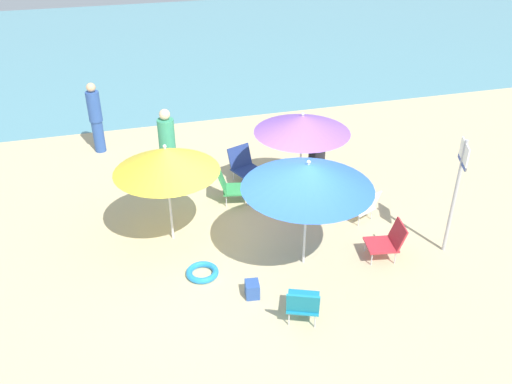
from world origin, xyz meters
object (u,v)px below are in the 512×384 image
umbrella_blue (308,176)px  umbrella_purple (302,124)px  beach_chair_b (388,240)px  person_b (168,149)px  person_a (316,154)px  warning_sign (458,181)px  beach_chair_e (363,206)px  beach_chair_c (303,303)px  person_c (96,117)px  swim_ring (202,272)px  beach_chair_d (230,186)px  beach_bag (252,289)px  beach_chair_a (244,164)px  umbrella_yellow (166,160)px

umbrella_blue → umbrella_purple: bearing=72.3°
beach_chair_b → person_b: bearing=-36.8°
person_a → warning_sign: (1.08, -3.27, 0.93)m
umbrella_purple → beach_chair_e: size_ratio=2.54×
beach_chair_b → warning_sign: size_ratio=0.32×
beach_chair_c → person_c: bearing=44.5°
swim_ring → person_c: bearing=105.5°
person_b → warning_sign: warning_sign is taller
umbrella_blue → person_a: umbrella_blue is taller
umbrella_purple → beach_chair_d: 1.85m
person_a → warning_sign: bearing=57.0°
beach_chair_e → beach_bag: bearing=96.3°
umbrella_blue → beach_chair_e: (1.47, 0.89, -1.30)m
umbrella_purple → beach_chair_a: bearing=127.6°
umbrella_yellow → person_a: 3.89m
beach_chair_a → beach_chair_c: beach_chair_a is taller
umbrella_yellow → beach_chair_e: size_ratio=2.53×
umbrella_blue → beach_chair_e: size_ratio=2.83×
person_b → beach_bag: person_b is taller
beach_chair_e → swim_ring: beach_chair_e is taller
umbrella_blue → person_c: 6.16m
beach_chair_a → warning_sign: 4.41m
person_b → umbrella_blue: bearing=65.9°
beach_chair_a → umbrella_yellow: bearing=-66.3°
person_c → warning_sign: size_ratio=0.80×
person_b → beach_chair_c: bearing=52.4°
person_c → warning_sign: (5.53, -5.59, 0.52)m
umbrella_blue → person_c: (-3.10, 5.26, -0.80)m
beach_chair_b → swim_ring: 3.10m
beach_chair_a → warning_sign: bearing=16.8°
person_b → beach_chair_d: bearing=86.1°
person_a → beach_bag: 4.26m
umbrella_blue → umbrella_yellow: 2.35m
beach_chair_b → beach_chair_c: 2.16m
beach_chair_a → beach_bag: bearing=-34.2°
beach_chair_a → person_a: (1.58, -0.10, 0.08)m
person_b → person_a: bearing=123.3°
beach_chair_b → swim_ring: bearing=3.1°
umbrella_yellow → warning_sign: bearing=-19.9°
umbrella_purple → beach_chair_b: 2.64m
umbrella_blue → umbrella_purple: 2.04m
beach_chair_e → person_a: (-0.12, 2.05, 0.10)m
person_c → person_a: bearing=74.1°
beach_chair_a → beach_chair_b: (1.61, -3.28, -0.02)m
person_b → person_c: bearing=-111.7°
beach_chair_a → person_a: bearing=64.8°
swim_ring → umbrella_purple: bearing=38.4°
beach_chair_e → person_b: person_b is taller
beach_chair_d → beach_chair_e: (2.18, -1.33, -0.03)m
umbrella_yellow → beach_bag: (0.94, -1.84, -1.43)m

